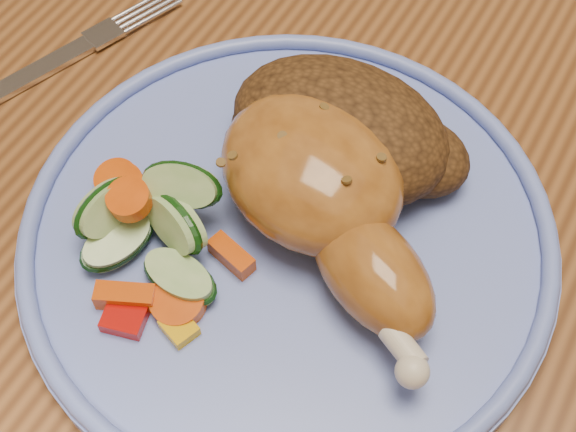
{
  "coord_description": "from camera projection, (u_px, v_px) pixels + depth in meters",
  "views": [
    {
      "loc": [
        0.07,
        -0.32,
        1.13
      ],
      "look_at": [
        -0.05,
        -0.12,
        0.78
      ],
      "focal_mm": 50.0,
      "sensor_mm": 36.0,
      "label": 1
    }
  ],
  "objects": [
    {
      "name": "dining_table",
      "position": [
        431.0,
        202.0,
        0.56
      ],
      "size": [
        0.9,
        1.4,
        0.75
      ],
      "color": "brown",
      "rests_on": "ground"
    },
    {
      "name": "plate",
      "position": [
        288.0,
        237.0,
        0.44
      ],
      "size": [
        0.29,
        0.29,
        0.01
      ],
      "primitive_type": "cylinder",
      "color": "#687DD6",
      "rests_on": "dining_table"
    },
    {
      "name": "plate_rim",
      "position": [
        288.0,
        226.0,
        0.43
      ],
      "size": [
        0.29,
        0.29,
        0.01
      ],
      "primitive_type": "torus",
      "color": "#687DD6",
      "rests_on": "plate"
    },
    {
      "name": "chicken_leg",
      "position": [
        326.0,
        195.0,
        0.42
      ],
      "size": [
        0.17,
        0.14,
        0.06
      ],
      "color": "#A76323",
      "rests_on": "plate"
    },
    {
      "name": "rice_pilaf",
      "position": [
        345.0,
        133.0,
        0.45
      ],
      "size": [
        0.14,
        0.09,
        0.06
      ],
      "color": "#492B12",
      "rests_on": "plate"
    },
    {
      "name": "vegetable_pile",
      "position": [
        149.0,
        227.0,
        0.42
      ],
      "size": [
        0.11,
        0.1,
        0.05
      ],
      "color": "#A50A05",
      "rests_on": "plate"
    },
    {
      "name": "fork",
      "position": [
        45.0,
        67.0,
        0.51
      ],
      "size": [
        0.07,
        0.16,
        0.0
      ],
      "color": "silver",
      "rests_on": "dining_table"
    }
  ]
}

